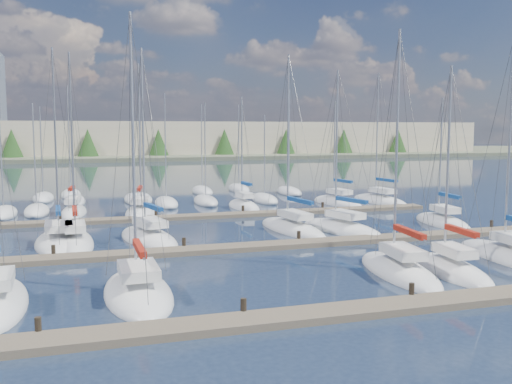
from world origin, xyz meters
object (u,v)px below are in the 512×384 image
object	(u,v)px
sailboat_n	(74,212)
sailboat_q	(337,202)
sailboat_l	(341,229)
sailboat_c	(138,292)
sailboat_i	(76,242)
sailboat_d	(399,271)
sailboat_e	(450,270)
sailboat_h	(59,242)
sailboat_o	(141,212)
sailboat_k	(292,229)
sailboat_p	(244,206)
sailboat_r	(380,201)
sailboat_m	(442,222)
sailboat_j	(149,238)

from	to	relation	value
sailboat_n	sailboat_q	bearing A→B (deg)	5.95
sailboat_q	sailboat_n	size ratio (longest dim) A/B	0.88
sailboat_l	sailboat_n	world-z (taller)	sailboat_n
sailboat_c	sailboat_i	size ratio (longest dim) A/B	1.01
sailboat_d	sailboat_e	world-z (taller)	sailboat_d
sailboat_h	sailboat_o	bearing A→B (deg)	59.57
sailboat_q	sailboat_k	world-z (taller)	sailboat_k
sailboat_l	sailboat_p	xyz separation A→B (m)	(-3.62, 14.76, 0.01)
sailboat_l	sailboat_c	size ratio (longest dim) A/B	0.94
sailboat_r	sailboat_m	xyz separation A→B (m)	(-2.24, -14.25, -0.01)
sailboat_l	sailboat_e	xyz separation A→B (m)	(-0.07, -13.66, 0.01)
sailboat_k	sailboat_i	world-z (taller)	sailboat_k
sailboat_q	sailboat_r	distance (m)	4.88
sailboat_d	sailboat_r	distance (m)	31.08
sailboat_l	sailboat_k	size ratio (longest dim) A/B	0.92
sailboat_c	sailboat_m	size ratio (longest dim) A/B	1.25
sailboat_e	sailboat_i	bearing A→B (deg)	149.49
sailboat_i	sailboat_n	bearing A→B (deg)	89.63
sailboat_d	sailboat_m	world-z (taller)	sailboat_d
sailboat_n	sailboat_p	bearing A→B (deg)	4.93
sailboat_q	sailboat_o	distance (m)	20.65
sailboat_i	sailboat_l	bearing A→B (deg)	-2.32
sailboat_j	sailboat_p	world-z (taller)	sailboat_j
sailboat_c	sailboat_p	distance (m)	30.69
sailboat_o	sailboat_j	bearing A→B (deg)	-83.68
sailboat_r	sailboat_p	size ratio (longest dim) A/B	1.24
sailboat_d	sailboat_o	bearing A→B (deg)	119.17
sailboat_d	sailboat_e	size ratio (longest dim) A/B	1.16
sailboat_m	sailboat_p	world-z (taller)	sailboat_p
sailboat_m	sailboat_k	bearing A→B (deg)	-177.13
sailboat_k	sailboat_i	size ratio (longest dim) A/B	1.04
sailboat_r	sailboat_c	bearing A→B (deg)	-142.58
sailboat_q	sailboat_p	distance (m)	10.31
sailboat_d	sailboat_n	distance (m)	33.07
sailboat_m	sailboat_j	bearing A→B (deg)	-174.40
sailboat_l	sailboat_m	size ratio (longest dim) A/B	1.17
sailboat_j	sailboat_k	size ratio (longest dim) A/B	1.00
sailboat_e	sailboat_r	size ratio (longest dim) A/B	0.82
sailboat_n	sailboat_i	xyz separation A→B (m)	(0.21, -14.96, -0.01)
sailboat_d	sailboat_i	bearing A→B (deg)	147.97
sailboat_c	sailboat_e	world-z (taller)	sailboat_c
sailboat_l	sailboat_h	bearing A→B (deg)	162.59
sailboat_c	sailboat_n	bearing A→B (deg)	95.76
sailboat_l	sailboat_q	world-z (taller)	sailboat_l
sailboat_l	sailboat_o	bearing A→B (deg)	120.89
sailboat_o	sailboat_n	bearing A→B (deg)	172.48
sailboat_d	sailboat_l	distance (m)	13.30
sailboat_l	sailboat_d	bearing A→B (deg)	-117.33
sailboat_p	sailboat_h	bearing A→B (deg)	-144.14
sailboat_c	sailboat_q	distance (m)	36.41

